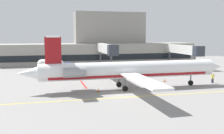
% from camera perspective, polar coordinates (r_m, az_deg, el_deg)
% --- Properties ---
extents(ground, '(120.00, 120.00, 0.11)m').
position_cam_1_polar(ground, '(40.54, 2.47, -6.00)').
color(ground, gray).
extents(terminal_building, '(61.92, 11.55, 16.21)m').
position_cam_1_polar(terminal_building, '(85.71, -2.22, 4.61)').
color(terminal_building, gray).
rests_on(terminal_building, ground).
extents(jet_bridge_west, '(2.40, 17.54, 6.64)m').
position_cam_1_polar(jet_bridge_west, '(70.24, -1.22, 3.90)').
color(jet_bridge_west, silver).
rests_on(jet_bridge_west, ground).
extents(jet_bridge_east, '(2.40, 18.65, 6.14)m').
position_cam_1_polar(jet_bridge_east, '(77.82, 15.13, 3.61)').
color(jet_bridge_east, silver).
rests_on(jet_bridge_east, ground).
extents(regional_jet, '(35.53, 28.95, 8.83)m').
position_cam_1_polar(regional_jet, '(44.24, 3.35, -0.67)').
color(regional_jet, white).
rests_on(regional_jet, ground).
extents(baggage_tug, '(3.59, 2.41, 2.26)m').
position_cam_1_polar(baggage_tug, '(65.51, -9.85, -0.15)').
color(baggage_tug, '#19389E').
rests_on(baggage_tug, ground).
extents(pushback_tractor, '(2.44, 3.75, 2.18)m').
position_cam_1_polar(pushback_tractor, '(56.54, -3.21, -1.22)').
color(pushback_tractor, '#E5B20C').
rests_on(pushback_tractor, ground).
extents(fuel_tank, '(6.64, 3.03, 2.73)m').
position_cam_1_polar(fuel_tank, '(70.17, -13.06, 0.66)').
color(fuel_tank, white).
rests_on(fuel_tank, ground).
extents(marshaller, '(0.64, 0.66, 1.85)m').
position_cam_1_polar(marshaller, '(53.15, 20.80, -2.25)').
color(marshaller, '#191E33').
rests_on(marshaller, ground).
extents(safety_cone_alpha, '(0.47, 0.47, 0.55)m').
position_cam_1_polar(safety_cone_alpha, '(52.27, 11.27, -2.84)').
color(safety_cone_alpha, orange).
rests_on(safety_cone_alpha, ground).
extents(safety_cone_bravo, '(0.47, 0.47, 0.55)m').
position_cam_1_polar(safety_cone_bravo, '(42.34, -2.95, -5.02)').
color(safety_cone_bravo, orange).
rests_on(safety_cone_bravo, ground).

